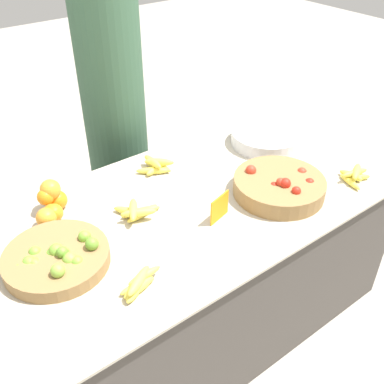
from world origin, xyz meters
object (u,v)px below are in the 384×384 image
(tomato_basket, at_px, (279,186))
(price_sign, at_px, (220,208))
(lime_bowl, at_px, (57,258))
(vendor_person, at_px, (115,119))
(metal_bowl, at_px, (266,138))

(tomato_basket, xyz_separation_m, price_sign, (-0.32, 0.02, 0.02))
(lime_bowl, relative_size, vendor_person, 0.22)
(price_sign, height_order, vendor_person, vendor_person)
(tomato_basket, distance_m, vendor_person, 1.02)
(lime_bowl, height_order, vendor_person, vendor_person)
(metal_bowl, bearing_deg, tomato_basket, -127.73)
(vendor_person, bearing_deg, lime_bowl, -130.35)
(tomato_basket, distance_m, price_sign, 0.32)
(price_sign, bearing_deg, vendor_person, 71.07)
(price_sign, relative_size, vendor_person, 0.07)
(metal_bowl, distance_m, price_sign, 0.68)
(tomato_basket, xyz_separation_m, metal_bowl, (0.27, 0.35, -0.00))
(lime_bowl, distance_m, tomato_basket, 0.96)
(lime_bowl, height_order, tomato_basket, tomato_basket)
(metal_bowl, bearing_deg, lime_bowl, -171.53)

